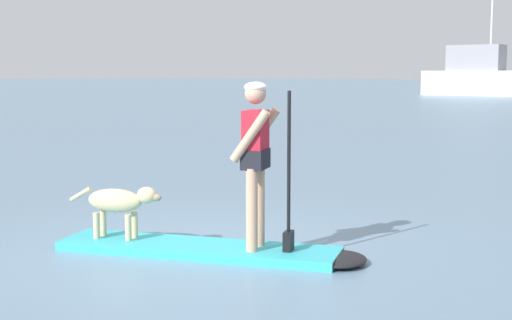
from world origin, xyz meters
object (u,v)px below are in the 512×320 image
Objects in this scene: moored_boat_outer at (482,76)px; paddleboard at (218,250)px; dog at (119,203)px; person_paddler at (257,153)px.

paddleboard is at bearing -71.96° from moored_boat_outer.
paddleboard is 3.15× the size of dog.
moored_boat_outer is at bearing 108.46° from person_paddler.
dog is 58.08m from moored_boat_outer.
dog is (-1.06, -0.42, 0.45)m from paddleboard.
paddleboard is at bearing 21.41° from dog.
dog reaches higher than paddleboard.
moored_boat_outer is at bearing 106.92° from dog.
moored_boat_outer reaches higher than person_paddler.
paddleboard is 58.01m from moored_boat_outer.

